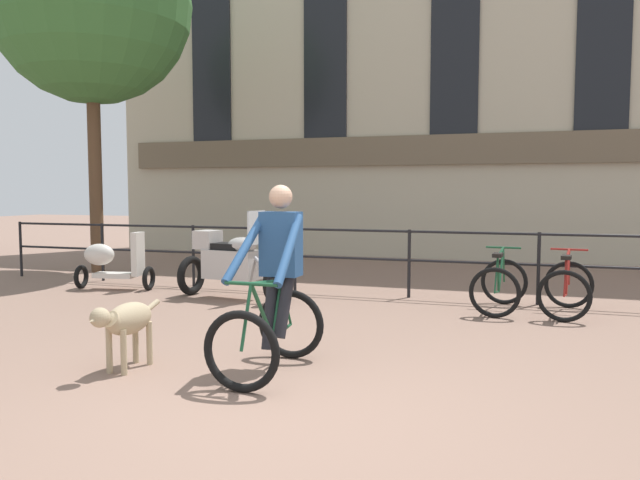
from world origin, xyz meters
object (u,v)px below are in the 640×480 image
cyclist_with_bike (274,288)px  parked_motorcycle (231,262)px  dog (126,321)px  parked_bicycle_mid_left (567,288)px  parked_bicycle_near_lamp (500,285)px  parked_scooter (112,262)px

cyclist_with_bike → parked_motorcycle: 3.87m
dog → parked_bicycle_mid_left: parked_bicycle_mid_left is taller
parked_motorcycle → parked_bicycle_near_lamp: size_ratio=1.52×
parked_bicycle_mid_left → parked_scooter: size_ratio=0.88×
cyclist_with_bike → parked_bicycle_mid_left: size_ratio=1.45×
cyclist_with_bike → parked_scooter: (-4.37, 3.45, -0.30)m
parked_bicycle_near_lamp → parked_scooter: bearing=5.4°
dog → parked_bicycle_near_lamp: 5.09m
cyclist_with_bike → parked_motorcycle: bearing=122.8°
parked_scooter → parked_bicycle_near_lamp: bearing=-98.6°
cyclist_with_bike → parked_scooter: cyclist_with_bike is taller
dog → parked_bicycle_near_lamp: bearing=55.7°
parked_bicycle_near_lamp → parked_bicycle_mid_left: 0.85m
parked_bicycle_mid_left → parked_scooter: 7.06m
parked_bicycle_near_lamp → parked_bicycle_mid_left: bearing=-175.8°
dog → parked_scooter: parked_scooter is taller
cyclist_with_bike → parked_scooter: bearing=142.0°
cyclist_with_bike → dog: bearing=-160.4°
parked_bicycle_mid_left → parked_scooter: parked_scooter is taller
cyclist_with_bike → dog: 1.39m
parked_bicycle_near_lamp → parked_scooter: size_ratio=0.87×
parked_bicycle_near_lamp → parked_scooter: 6.20m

